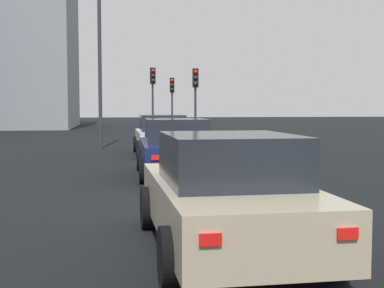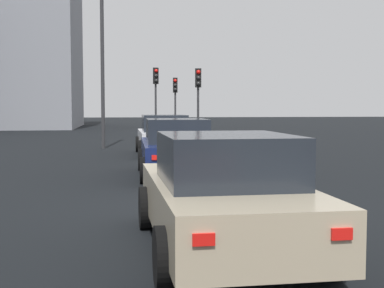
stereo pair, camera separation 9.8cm
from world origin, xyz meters
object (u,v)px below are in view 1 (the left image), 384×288
(car_white_lead, at_px, (162,136))
(car_beige_third, at_px, (226,194))
(traffic_light_far_left, at_px, (172,94))
(traffic_light_near_right, at_px, (153,88))
(traffic_light_near_left, at_px, (195,90))
(car_navy_second, at_px, (175,149))
(street_lamp_kerbside, at_px, (100,44))

(car_white_lead, bearing_deg, car_beige_third, 178.40)
(car_white_lead, relative_size, traffic_light_far_left, 1.18)
(car_white_lead, bearing_deg, traffic_light_far_left, -8.15)
(car_beige_third, bearing_deg, traffic_light_near_right, -2.96)
(car_beige_third, height_order, traffic_light_near_left, traffic_light_near_left)
(car_navy_second, xyz_separation_m, traffic_light_near_right, (15.50, -0.46, 2.14))
(street_lamp_kerbside, bearing_deg, traffic_light_near_right, -24.32)
(traffic_light_far_left, bearing_deg, car_white_lead, -2.05)
(car_white_lead, distance_m, traffic_light_near_right, 9.48)
(traffic_light_near_right, relative_size, street_lamp_kerbside, 0.51)
(car_white_lead, distance_m, car_beige_third, 13.54)
(traffic_light_near_left, bearing_deg, car_white_lead, -19.01)
(traffic_light_near_left, xyz_separation_m, traffic_light_far_left, (6.94, 0.40, -0.05))
(car_white_lead, bearing_deg, traffic_light_near_left, -22.91)
(traffic_light_far_left, relative_size, street_lamp_kerbside, 0.46)
(traffic_light_near_right, bearing_deg, street_lamp_kerbside, -31.95)
(car_navy_second, xyz_separation_m, traffic_light_far_left, (18.11, -1.81, 1.86))
(car_beige_third, bearing_deg, traffic_light_far_left, -5.83)
(car_beige_third, xyz_separation_m, traffic_light_near_left, (18.43, -2.35, 1.91))
(car_navy_second, bearing_deg, street_lamp_kerbside, 14.09)
(traffic_light_near_left, xyz_separation_m, street_lamp_kerbside, (-1.64, 4.45, 1.90))
(car_white_lead, height_order, car_navy_second, car_white_lead)
(car_navy_second, relative_size, street_lamp_kerbside, 0.55)
(car_navy_second, height_order, traffic_light_far_left, traffic_light_far_left)
(street_lamp_kerbside, bearing_deg, traffic_light_near_left, -69.78)
(car_beige_third, distance_m, traffic_light_near_right, 22.87)
(car_navy_second, distance_m, traffic_light_far_left, 18.29)
(street_lamp_kerbside, bearing_deg, car_white_lead, -143.45)
(traffic_light_near_right, bearing_deg, car_white_lead, -9.42)
(car_navy_second, relative_size, car_beige_third, 0.98)
(car_white_lead, xyz_separation_m, street_lamp_kerbside, (3.25, 2.41, 3.80))
(car_navy_second, height_order, street_lamp_kerbside, street_lamp_kerbside)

